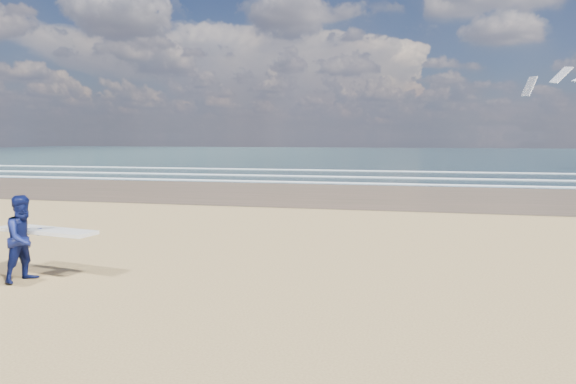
% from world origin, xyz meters
% --- Properties ---
extents(ocean, '(220.00, 100.00, 0.02)m').
position_xyz_m(ocean, '(20.00, 72.00, 0.01)').
color(ocean, '#193037').
rests_on(ocean, ground).
extents(surfer_far, '(2.26, 1.27, 1.65)m').
position_xyz_m(surfer_far, '(-0.22, 1.17, 0.83)').
color(surfer_far, '#0E1751').
rests_on(surfer_far, ground).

